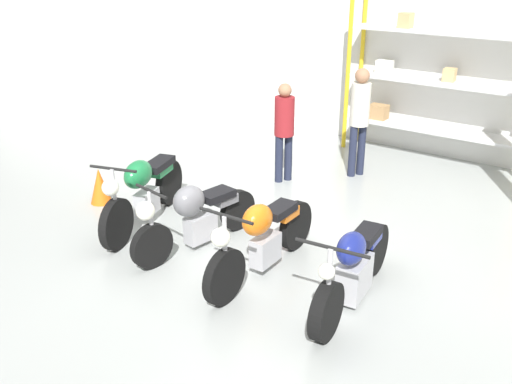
% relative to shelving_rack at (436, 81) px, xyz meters
% --- Properties ---
extents(ground_plane, '(30.00, 30.00, 0.00)m').
position_rel_shelving_rack_xyz_m(ground_plane, '(-0.66, -4.88, -1.44)').
color(ground_plane, '#9EA3A0').
extents(back_wall, '(30.00, 0.08, 3.60)m').
position_rel_shelving_rack_xyz_m(back_wall, '(-0.66, 0.36, 0.36)').
color(back_wall, silver).
rests_on(back_wall, ground_plane).
extents(shelving_rack, '(3.38, 0.63, 2.80)m').
position_rel_shelving_rack_xyz_m(shelving_rack, '(0.00, 0.00, 0.00)').
color(shelving_rack, gold).
rests_on(shelving_rack, ground_plane).
extents(motorcycle_green, '(0.90, 2.10, 1.09)m').
position_rel_shelving_rack_xyz_m(motorcycle_green, '(-2.21, -4.98, -0.92)').
color(motorcycle_green, black).
rests_on(motorcycle_green, ground_plane).
extents(motorcycle_grey, '(0.60, 1.99, 1.00)m').
position_rel_shelving_rack_xyz_m(motorcycle_grey, '(-1.18, -5.09, -0.98)').
color(motorcycle_grey, black).
rests_on(motorcycle_grey, ground_plane).
extents(motorcycle_orange, '(0.68, 2.14, 1.04)m').
position_rel_shelving_rack_xyz_m(motorcycle_orange, '(-0.12, -5.12, -0.97)').
color(motorcycle_orange, black).
rests_on(motorcycle_orange, ground_plane).
extents(motorcycle_blue, '(0.75, 2.07, 1.00)m').
position_rel_shelving_rack_xyz_m(motorcycle_blue, '(1.01, -5.02, -1.03)').
color(motorcycle_blue, black).
rests_on(motorcycle_blue, ground_plane).
extents(person_browsing, '(0.42, 0.42, 1.63)m').
position_rel_shelving_rack_xyz_m(person_browsing, '(-1.56, -2.46, -0.49)').
color(person_browsing, '#1E2338').
rests_on(person_browsing, ground_plane).
extents(person_near_rack, '(0.43, 0.43, 1.82)m').
position_rel_shelving_rack_xyz_m(person_near_rack, '(-0.69, -1.52, -0.36)').
color(person_near_rack, '#1E2338').
rests_on(person_near_rack, ground_plane).
extents(traffic_cone, '(0.32, 0.32, 0.55)m').
position_rel_shelving_rack_xyz_m(traffic_cone, '(-3.31, -4.84, -1.17)').
color(traffic_cone, orange).
rests_on(traffic_cone, ground_plane).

